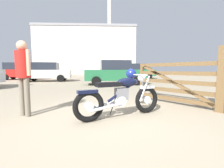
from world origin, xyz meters
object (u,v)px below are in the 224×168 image
(silver_sedan_mid, at_px, (46,72))
(dark_sedan_left, at_px, (115,73))
(timber_gate, at_px, (183,81))
(blue_hatchback_right, at_px, (21,71))
(vintage_motorcycle, at_px, (122,94))
(bystander, at_px, (23,70))
(red_hatchback_near, at_px, (133,71))

(silver_sedan_mid, bearing_deg, dark_sedan_left, -34.34)
(timber_gate, height_order, blue_hatchback_right, blue_hatchback_right)
(dark_sedan_left, bearing_deg, blue_hatchback_right, 142.63)
(vintage_motorcycle, bearing_deg, silver_sedan_mid, 94.37)
(timber_gate, xyz_separation_m, silver_sedan_mid, (-6.59, 10.11, 0.13))
(bystander, bearing_deg, dark_sedan_left, -169.44)
(silver_sedan_mid, xyz_separation_m, red_hatchback_near, (8.89, 3.12, 0.10))
(silver_sedan_mid, distance_m, red_hatchback_near, 9.43)
(silver_sedan_mid, bearing_deg, timber_gate, -58.57)
(vintage_motorcycle, xyz_separation_m, bystander, (-2.14, 0.32, 0.53))
(red_hatchback_near, bearing_deg, bystander, -116.63)
(timber_gate, distance_m, red_hatchback_near, 13.43)
(silver_sedan_mid, xyz_separation_m, blue_hatchback_right, (-3.52, 3.17, 0.08))
(silver_sedan_mid, bearing_deg, vintage_motorcycle, -68.51)
(vintage_motorcycle, relative_size, silver_sedan_mid, 0.47)
(vintage_motorcycle, relative_size, dark_sedan_left, 0.47)
(timber_gate, relative_size, bystander, 1.33)
(bystander, bearing_deg, silver_sedan_mid, -131.93)
(dark_sedan_left, bearing_deg, vintage_motorcycle, -98.45)
(blue_hatchback_right, relative_size, red_hatchback_near, 0.83)
(timber_gate, xyz_separation_m, dark_sedan_left, (-0.96, 6.50, 0.13))
(silver_sedan_mid, bearing_deg, blue_hatchback_right, 136.35)
(blue_hatchback_right, bearing_deg, timber_gate, -54.61)
(silver_sedan_mid, relative_size, red_hatchback_near, 0.89)
(blue_hatchback_right, xyz_separation_m, red_hatchback_near, (12.41, -0.04, 0.02))
(blue_hatchback_right, bearing_deg, silver_sedan_mid, -43.87)
(vintage_motorcycle, distance_m, timber_gate, 2.09)
(timber_gate, bearing_deg, blue_hatchback_right, 4.60)
(vintage_motorcycle, height_order, bystander, bystander)
(vintage_motorcycle, distance_m, red_hatchback_near, 14.64)
(vintage_motorcycle, bearing_deg, bystander, 152.68)
(vintage_motorcycle, bearing_deg, blue_hatchback_right, 101.40)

